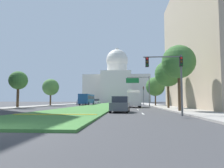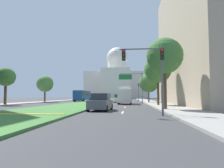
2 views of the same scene
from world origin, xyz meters
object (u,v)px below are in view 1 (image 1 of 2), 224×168
street_tree_right_far (155,87)px  sedan_distant (81,102)px  traffic_light_near_right (171,71)px  street_tree_left_far (51,87)px  sedan_very_far (96,101)px  street_tree_right_mid (168,74)px  street_tree_left_mid (18,81)px  street_tree_right_near (179,62)px  traffic_light_far_right (144,93)px  overhead_guide_sign (141,85)px  city_bus (87,99)px  sedan_lead_stopped (120,105)px  box_truck_delivery (134,98)px  capitol_building (117,85)px  sedan_far_horizon (97,102)px  sedan_midblock (125,102)px

street_tree_right_far → sedan_distant: street_tree_right_far is taller
traffic_light_near_right → street_tree_left_far: (-21.75, 30.47, 0.59)m
street_tree_right_far → sedan_very_far: bearing=115.5°
street_tree_right_mid → street_tree_left_far: street_tree_right_mid is taller
street_tree_left_mid → street_tree_right_near: bearing=-22.2°
traffic_light_far_right → overhead_guide_sign: (-1.62, -13.06, 1.31)m
city_bus → traffic_light_far_right: bearing=3.9°
sedan_lead_stopped → box_truck_delivery: box_truck_delivery is taller
street_tree_right_far → city_bus: 20.17m
sedan_very_far → overhead_guide_sign: bearing=-69.5°
street_tree_right_near → sedan_distant: street_tree_right_near is taller
capitol_building → street_tree_right_near: capitol_building is taller
street_tree_left_far → street_tree_right_far: bearing=-1.5°
traffic_light_far_right → sedan_far_horizon: bearing=132.6°
street_tree_left_mid → sedan_distant: bearing=81.1°
traffic_light_near_right → sedan_far_horizon: 59.45m
overhead_guide_sign → sedan_midblock: bearing=147.2°
street_tree_right_mid → city_bus: street_tree_right_mid is taller
capitol_building → traffic_light_far_right: capitol_building is taller
traffic_light_far_right → sedan_midblock: traffic_light_far_right is taller
sedan_distant → box_truck_delivery: box_truck_delivery is taller
street_tree_left_mid → sedan_midblock: 22.98m
capitol_building → street_tree_left_far: size_ratio=5.99×
street_tree_right_near → sedan_very_far: size_ratio=1.68×
street_tree_right_mid → sedan_midblock: size_ratio=1.70×
street_tree_right_near → city_bus: size_ratio=0.68×
street_tree_left_mid → street_tree_right_far: size_ratio=0.94×
box_truck_delivery → sedan_midblock: bearing=101.5°
traffic_light_near_right → box_truck_delivery: size_ratio=0.81×
city_bus → sedan_distant: bearing=120.9°
street_tree_right_near → sedan_lead_stopped: street_tree_right_near is taller
traffic_light_far_right → street_tree_left_mid: size_ratio=0.85×
traffic_light_near_right → street_tree_left_far: size_ratio=0.82×
overhead_guide_sign → city_bus: size_ratio=0.59×
sedan_lead_stopped → sedan_very_far: bearing=100.7°
sedan_far_horizon → sedan_very_far: size_ratio=0.95×
street_tree_right_near → street_tree_left_mid: 25.71m
traffic_light_far_right → sedan_midblock: (-5.03, -10.87, -2.46)m
capitol_building → sedan_very_far: bearing=-100.6°
traffic_light_far_right → street_tree_left_mid: street_tree_left_mid is taller
sedan_very_far → traffic_light_near_right: bearing=-76.5°
traffic_light_far_right → overhead_guide_sign: overhead_guide_sign is taller
street_tree_right_near → overhead_guide_sign: bearing=97.3°
street_tree_right_far → sedan_very_far: street_tree_right_far is taller
city_bus → street_tree_right_near: bearing=-63.6°
street_tree_right_far → sedan_far_horizon: bearing=121.9°
street_tree_right_far → street_tree_right_mid: bearing=-89.9°
street_tree_left_far → street_tree_left_mid: bearing=-90.0°
street_tree_right_mid → sedan_lead_stopped: bearing=-125.3°
sedan_distant → box_truck_delivery: size_ratio=0.69×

